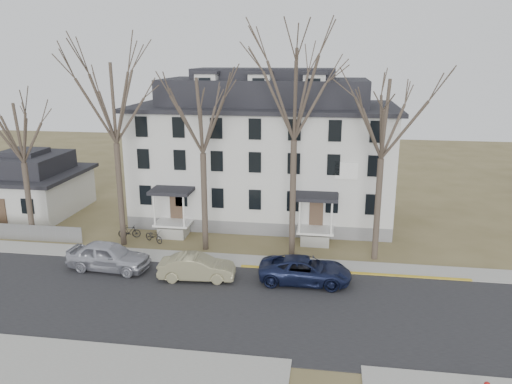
% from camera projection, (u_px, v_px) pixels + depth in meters
% --- Properties ---
extents(ground, '(120.00, 120.00, 0.00)m').
position_uv_depth(ground, '(256.00, 328.00, 24.70)').
color(ground, brown).
rests_on(ground, ground).
extents(main_road, '(120.00, 10.00, 0.04)m').
position_uv_depth(main_road, '(261.00, 308.00, 26.61)').
color(main_road, '#27272A').
rests_on(main_road, ground).
extents(far_sidewalk, '(120.00, 2.00, 0.08)m').
position_uv_depth(far_sidewalk, '(274.00, 263.00, 32.33)').
color(far_sidewalk, '#A09F97').
rests_on(far_sidewalk, ground).
extents(near_sidewalk_left, '(20.00, 5.00, 0.08)m').
position_uv_depth(near_sidewalk_left, '(51.00, 375.00, 21.08)').
color(near_sidewalk_left, '#A09F97').
rests_on(near_sidewalk_left, ground).
extents(yellow_curb, '(14.00, 0.25, 0.06)m').
position_uv_depth(yellow_curb, '(353.00, 274.00, 30.75)').
color(yellow_curb, gold).
rests_on(yellow_curb, ground).
extents(boarding_house, '(20.80, 12.36, 12.05)m').
position_uv_depth(boarding_house, '(264.00, 152.00, 40.68)').
color(boarding_house, slate).
rests_on(boarding_house, ground).
extents(small_house, '(8.70, 8.70, 5.00)m').
position_uv_depth(small_house, '(29.00, 186.00, 42.50)').
color(small_house, silver).
rests_on(small_house, ground).
extents(tree_far_left, '(8.40, 8.40, 13.72)m').
position_uv_depth(tree_far_left, '(113.00, 97.00, 32.87)').
color(tree_far_left, '#473B31').
rests_on(tree_far_left, ground).
extents(tree_mid_left, '(7.80, 7.80, 12.74)m').
position_uv_depth(tree_mid_left, '(202.00, 110.00, 32.21)').
color(tree_mid_left, '#473B31').
rests_on(tree_mid_left, ground).
extents(tree_center, '(9.00, 9.00, 14.70)m').
position_uv_depth(tree_center, '(295.00, 88.00, 30.96)').
color(tree_center, '#473B31').
rests_on(tree_center, ground).
extents(tree_mid_right, '(7.80, 7.80, 12.74)m').
position_uv_depth(tree_mid_right, '(384.00, 113.00, 30.57)').
color(tree_mid_right, '#473B31').
rests_on(tree_mid_right, ground).
extents(tree_bungalow, '(6.60, 6.60, 10.78)m').
position_uv_depth(tree_bungalow, '(20.00, 129.00, 34.47)').
color(tree_bungalow, '#473B31').
rests_on(tree_bungalow, ground).
extents(car_silver, '(5.37, 2.49, 1.78)m').
position_uv_depth(car_silver, '(109.00, 257.00, 31.15)').
color(car_silver, '#ACADB8').
rests_on(car_silver, ground).
extents(car_tan, '(4.67, 1.98, 1.50)m').
position_uv_depth(car_tan, '(197.00, 268.00, 29.82)').
color(car_tan, gray).
rests_on(car_tan, ground).
extents(car_navy, '(5.43, 2.51, 1.51)m').
position_uv_depth(car_navy, '(305.00, 271.00, 29.43)').
color(car_navy, '#131A38').
rests_on(car_navy, ground).
extents(bicycle_left, '(1.80, 1.37, 0.91)m').
position_uv_depth(bicycle_left, '(154.00, 237.00, 35.79)').
color(bicycle_left, black).
rests_on(bicycle_left, ground).
extents(bicycle_right, '(1.69, 0.82, 0.98)m').
position_uv_depth(bicycle_right, '(129.00, 232.00, 36.65)').
color(bicycle_right, black).
rests_on(bicycle_right, ground).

